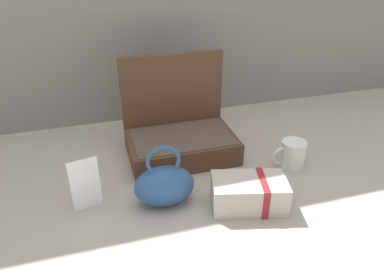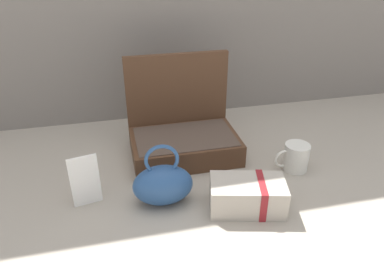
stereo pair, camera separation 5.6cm
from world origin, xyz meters
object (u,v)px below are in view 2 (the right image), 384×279
at_px(cream_toiletry_bag, 248,195).
at_px(coffee_mug, 295,157).
at_px(open_suitcase, 183,133).
at_px(teal_pouch_handbag, 163,184).
at_px(info_card_left, 85,181).

height_order(cream_toiletry_bag, coffee_mug, coffee_mug).
distance_m(open_suitcase, cream_toiletry_bag, 0.39).
bearing_deg(teal_pouch_handbag, open_suitcase, 66.84).
distance_m(open_suitcase, teal_pouch_handbag, 0.31).
bearing_deg(info_card_left, teal_pouch_handbag, -23.17).
relative_size(cream_toiletry_bag, info_card_left, 1.45).
height_order(coffee_mug, info_card_left, info_card_left).
bearing_deg(coffee_mug, open_suitcase, 150.21).
distance_m(open_suitcase, coffee_mug, 0.42).
xyz_separation_m(teal_pouch_handbag, cream_toiletry_bag, (0.25, -0.08, -0.02)).
bearing_deg(coffee_mug, info_card_left, -177.32).
bearing_deg(info_card_left, coffee_mug, -8.83).
relative_size(open_suitcase, cream_toiletry_bag, 1.57).
relative_size(cream_toiletry_bag, coffee_mug, 1.96).
xyz_separation_m(open_suitcase, teal_pouch_handbag, (-0.12, -0.29, -0.01)).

